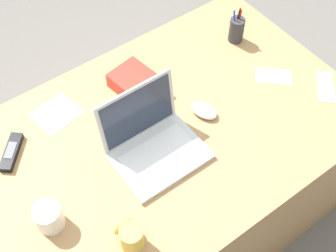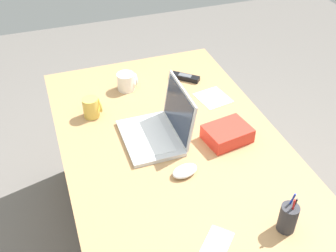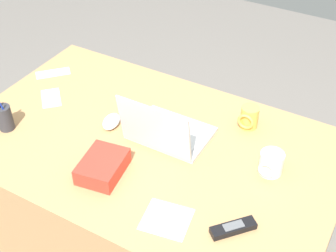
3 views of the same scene
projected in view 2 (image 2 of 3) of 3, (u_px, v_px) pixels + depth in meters
ground_plane at (172, 244)px, 2.25m from camera, size 6.00×6.00×0.00m
desk at (173, 199)px, 2.03m from camera, size 1.54×0.95×0.73m
laptop at (159, 129)px, 1.81m from camera, size 0.32×0.27×0.24m
computer_mouse at (185, 171)px, 1.64m from camera, size 0.10×0.13×0.03m
coffee_mug_white at (92, 107)px, 1.93m from camera, size 0.07×0.09×0.10m
coffee_mug_tall at (126, 81)px, 2.12m from camera, size 0.09×0.10×0.09m
cordless_phone at (185, 77)px, 2.21m from camera, size 0.14×0.15×0.03m
pen_holder at (288, 218)px, 1.41m from camera, size 0.06×0.06×0.16m
snack_bag at (227, 134)px, 1.80m from camera, size 0.17×0.21×0.07m
paper_note_near_laptop at (216, 245)px, 1.39m from camera, size 0.16×0.16×0.00m
paper_note_left at (213, 98)px, 2.08m from camera, size 0.18×0.17×0.00m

